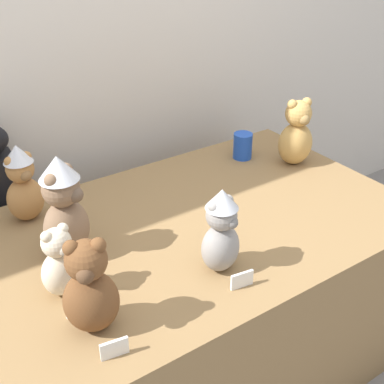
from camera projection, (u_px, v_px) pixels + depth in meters
wall_back at (87, 7)px, 1.93m from camera, size 7.00×0.08×2.60m
display_table at (192, 300)px, 1.89m from camera, size 1.52×0.94×0.70m
teddy_bear_caramel at (23, 184)px, 1.67m from camera, size 0.14×0.12×0.28m
teddy_bear_cream at (60, 263)px, 1.36m from camera, size 0.13×0.12×0.22m
teddy_bear_chestnut at (90, 289)px, 1.23m from camera, size 0.18×0.17×0.28m
teddy_bear_honey at (296, 134)px, 2.04m from camera, size 0.17×0.15×0.28m
teddy_bear_ash at (221, 231)px, 1.44m from camera, size 0.14×0.13×0.27m
teddy_bear_mocha at (64, 209)px, 1.48m from camera, size 0.20×0.19×0.34m
party_cup_blue at (243, 146)px, 2.12m from camera, size 0.08×0.08×0.11m
name_card_front_left at (77, 305)px, 1.32m from camera, size 0.07×0.02×0.05m
name_card_front_middle at (242, 280)px, 1.41m from camera, size 0.07×0.02×0.05m
name_card_front_right at (114, 349)px, 1.20m from camera, size 0.07×0.02×0.05m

